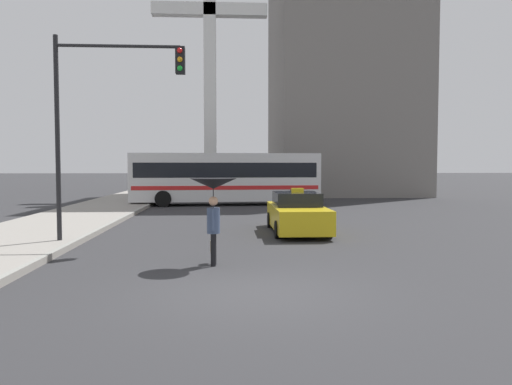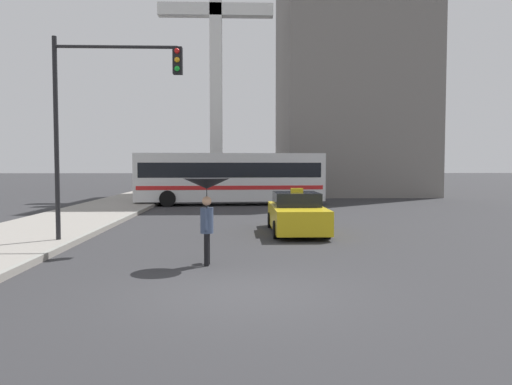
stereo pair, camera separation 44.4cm
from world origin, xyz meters
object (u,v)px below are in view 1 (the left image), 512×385
Objects in this scene: traffic_light at (106,101)px; monument_cross at (210,50)px; city_bus at (225,176)px; taxi at (297,214)px; pedestrian_with_umbrella at (213,194)px.

traffic_light is 23.52m from monument_cross.
taxi is at bearing 8.14° from city_bus.
pedestrian_with_umbrella is at bearing 63.77° from taxi.
pedestrian_with_umbrella is 0.34× the size of traffic_light.
monument_cross is at bearing 5.23° from pedestrian_with_umbrella.
city_bus is (-2.62, 12.92, 1.08)m from taxi.
city_bus is 0.60× the size of monument_cross.
pedestrian_with_umbrella is (-2.87, -5.82, 1.06)m from taxi.
monument_cross is (2.36, 22.45, 6.62)m from traffic_light.
monument_cross is at bearing -173.95° from city_bus.
taxi is 7.61m from traffic_light.
traffic_light is 0.32× the size of monument_cross.
traffic_light is at bearing 23.31° from taxi.
traffic_light reaches higher than pedestrian_with_umbrella.
taxi is at bearing 23.31° from traffic_light.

